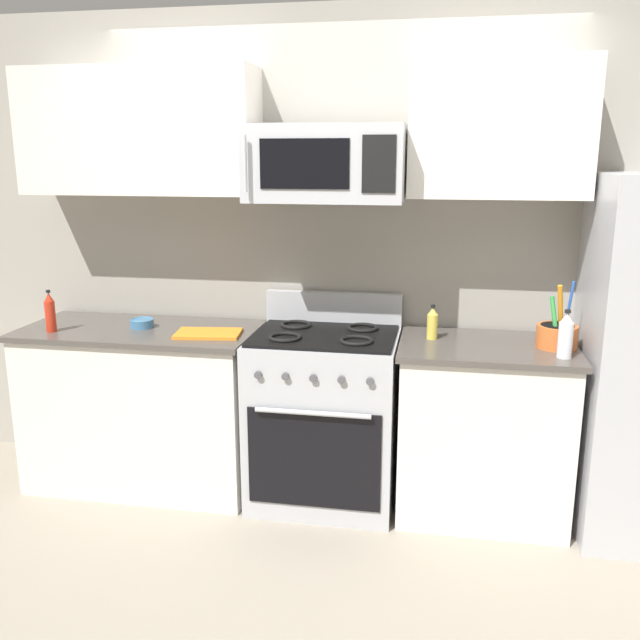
{
  "coord_description": "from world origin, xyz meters",
  "views": [
    {
      "loc": [
        0.59,
        -2.66,
        1.83
      ],
      "look_at": [
        -0.0,
        0.57,
        1.03
      ],
      "focal_mm": 37.96,
      "sensor_mm": 36.0,
      "label": 1
    }
  ],
  "objects_px": {
    "range_oven": "(325,415)",
    "prep_bowl": "(142,323)",
    "microwave": "(326,163)",
    "bottle_hot_sauce": "(50,313)",
    "utensil_crock": "(557,335)",
    "bottle_vinegar": "(566,336)",
    "bottle_oil": "(432,324)",
    "cutting_board": "(208,334)"
  },
  "relations": [
    {
      "from": "microwave",
      "to": "bottle_vinegar",
      "type": "bearing_deg",
      "value": -9.62
    },
    {
      "from": "range_oven",
      "to": "microwave",
      "type": "distance_m",
      "value": 1.32
    },
    {
      "from": "prep_bowl",
      "to": "microwave",
      "type": "bearing_deg",
      "value": 0.87
    },
    {
      "from": "bottle_vinegar",
      "to": "prep_bowl",
      "type": "bearing_deg",
      "value": 175.25
    },
    {
      "from": "range_oven",
      "to": "microwave",
      "type": "xyz_separation_m",
      "value": [
        -0.0,
        0.03,
        1.32
      ]
    },
    {
      "from": "range_oven",
      "to": "bottle_hot_sauce",
      "type": "height_order",
      "value": "bottle_hot_sauce"
    },
    {
      "from": "range_oven",
      "to": "prep_bowl",
      "type": "distance_m",
      "value": 1.12
    },
    {
      "from": "microwave",
      "to": "prep_bowl",
      "type": "bearing_deg",
      "value": -179.13
    },
    {
      "from": "cutting_board",
      "to": "bottle_vinegar",
      "type": "relative_size",
      "value": 1.47
    },
    {
      "from": "bottle_hot_sauce",
      "to": "prep_bowl",
      "type": "bearing_deg",
      "value": 21.14
    },
    {
      "from": "microwave",
      "to": "utensil_crock",
      "type": "relative_size",
      "value": 2.33
    },
    {
      "from": "utensil_crock",
      "to": "bottle_oil",
      "type": "height_order",
      "value": "utensil_crock"
    },
    {
      "from": "bottle_oil",
      "to": "microwave",
      "type": "bearing_deg",
      "value": -176.94
    },
    {
      "from": "cutting_board",
      "to": "bottle_hot_sauce",
      "type": "bearing_deg",
      "value": -174.55
    },
    {
      "from": "bottle_oil",
      "to": "prep_bowl",
      "type": "relative_size",
      "value": 1.4
    },
    {
      "from": "bottle_oil",
      "to": "bottle_hot_sauce",
      "type": "height_order",
      "value": "bottle_hot_sauce"
    },
    {
      "from": "prep_bowl",
      "to": "cutting_board",
      "type": "bearing_deg",
      "value": -12.18
    },
    {
      "from": "range_oven",
      "to": "prep_bowl",
      "type": "relative_size",
      "value": 8.5
    },
    {
      "from": "bottle_vinegar",
      "to": "prep_bowl",
      "type": "distance_m",
      "value": 2.2
    },
    {
      "from": "cutting_board",
      "to": "bottle_vinegar",
      "type": "xyz_separation_m",
      "value": [
        1.78,
        -0.09,
        0.1
      ]
    },
    {
      "from": "range_oven",
      "to": "prep_bowl",
      "type": "xyz_separation_m",
      "value": [
        -1.02,
        0.01,
        0.46
      ]
    },
    {
      "from": "cutting_board",
      "to": "bottle_vinegar",
      "type": "bearing_deg",
      "value": -3.0
    },
    {
      "from": "bottle_oil",
      "to": "utensil_crock",
      "type": "bearing_deg",
      "value": -4.89
    },
    {
      "from": "microwave",
      "to": "cutting_board",
      "type": "relative_size",
      "value": 2.31
    },
    {
      "from": "utensil_crock",
      "to": "bottle_vinegar",
      "type": "xyz_separation_m",
      "value": [
        0.01,
        -0.17,
        0.04
      ]
    },
    {
      "from": "range_oven",
      "to": "bottle_hot_sauce",
      "type": "distance_m",
      "value": 1.57
    },
    {
      "from": "utensil_crock",
      "to": "cutting_board",
      "type": "relative_size",
      "value": 0.99
    },
    {
      "from": "utensil_crock",
      "to": "bottle_vinegar",
      "type": "height_order",
      "value": "utensil_crock"
    },
    {
      "from": "utensil_crock",
      "to": "prep_bowl",
      "type": "relative_size",
      "value": 2.61
    },
    {
      "from": "bottle_hot_sauce",
      "to": "bottle_oil",
      "type": "bearing_deg",
      "value": 6.1
    },
    {
      "from": "range_oven",
      "to": "utensil_crock",
      "type": "relative_size",
      "value": 3.25
    },
    {
      "from": "range_oven",
      "to": "prep_bowl",
      "type": "height_order",
      "value": "range_oven"
    },
    {
      "from": "range_oven",
      "to": "cutting_board",
      "type": "height_order",
      "value": "range_oven"
    },
    {
      "from": "bottle_vinegar",
      "to": "microwave",
      "type": "bearing_deg",
      "value": 170.38
    },
    {
      "from": "microwave",
      "to": "utensil_crock",
      "type": "height_order",
      "value": "microwave"
    },
    {
      "from": "microwave",
      "to": "prep_bowl",
      "type": "xyz_separation_m",
      "value": [
        -1.02,
        -0.02,
        -0.86
      ]
    },
    {
      "from": "microwave",
      "to": "bottle_hot_sauce",
      "type": "distance_m",
      "value": 1.67
    },
    {
      "from": "bottle_hot_sauce",
      "to": "utensil_crock",
      "type": "bearing_deg",
      "value": 3.57
    },
    {
      "from": "bottle_oil",
      "to": "bottle_vinegar",
      "type": "bearing_deg",
      "value": -20.23
    },
    {
      "from": "microwave",
      "to": "bottle_oil",
      "type": "height_order",
      "value": "microwave"
    },
    {
      "from": "utensil_crock",
      "to": "cutting_board",
      "type": "xyz_separation_m",
      "value": [
        -1.77,
        -0.08,
        -0.06
      ]
    },
    {
      "from": "cutting_board",
      "to": "bottle_hot_sauce",
      "type": "distance_m",
      "value": 0.86
    }
  ]
}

